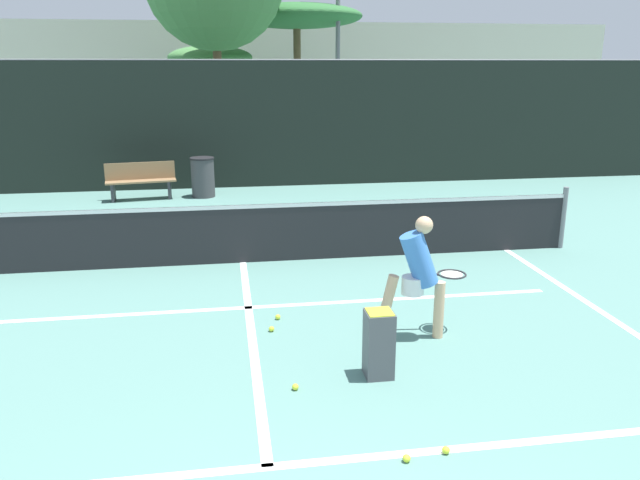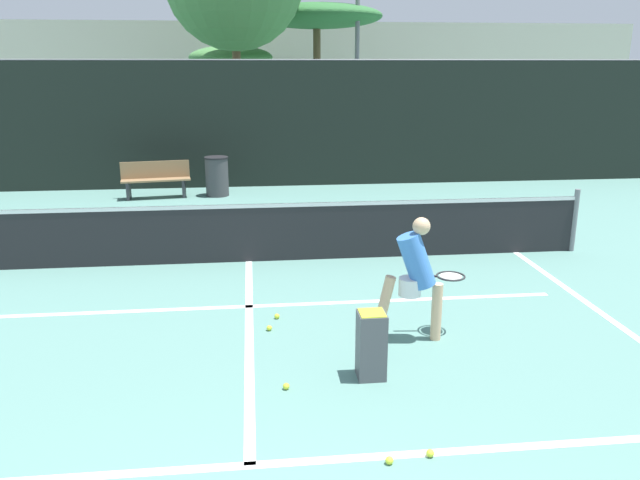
% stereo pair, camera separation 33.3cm
% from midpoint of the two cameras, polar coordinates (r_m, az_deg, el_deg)
% --- Properties ---
extents(court_baseline_near, '(11.00, 0.10, 0.01)m').
position_cam_midpoint_polar(court_baseline_near, '(5.31, -4.54, -19.87)').
color(court_baseline_near, white).
rests_on(court_baseline_near, ground).
extents(court_service_line, '(8.25, 0.10, 0.01)m').
position_cam_midpoint_polar(court_service_line, '(8.31, -5.36, -6.07)').
color(court_service_line, white).
rests_on(court_service_line, ground).
extents(court_center_mark, '(0.10, 5.36, 0.01)m').
position_cam_midpoint_polar(court_center_mark, '(7.65, -5.25, -8.08)').
color(court_center_mark, white).
rests_on(court_center_mark, ground).
extents(court_sideline_right, '(0.10, 6.36, 0.01)m').
position_cam_midpoint_polar(court_sideline_right, '(8.92, 25.29, -6.04)').
color(court_sideline_right, white).
rests_on(court_sideline_right, ground).
extents(net, '(11.09, 0.09, 1.07)m').
position_cam_midpoint_polar(net, '(10.01, -5.67, 0.82)').
color(net, slate).
rests_on(net, ground).
extents(fence_back, '(24.00, 0.06, 3.19)m').
position_cam_midpoint_polar(fence_back, '(16.16, -6.14, 10.44)').
color(fence_back, black).
rests_on(fence_back, ground).
extents(player_practicing, '(1.16, 0.50, 1.47)m').
position_cam_midpoint_polar(player_practicing, '(7.17, 10.00, -3.09)').
color(player_practicing, '#DBAD84').
rests_on(player_practicing, ground).
extents(tennis_ball_scattered_2, '(0.07, 0.07, 0.07)m').
position_cam_midpoint_polar(tennis_ball_scattered_2, '(6.31, -1.56, -13.24)').
color(tennis_ball_scattered_2, '#D1E033').
rests_on(tennis_ball_scattered_2, ground).
extents(tennis_ball_scattered_3, '(0.07, 0.07, 0.07)m').
position_cam_midpoint_polar(tennis_ball_scattered_3, '(7.90, -2.75, -6.98)').
color(tennis_ball_scattered_3, '#D1E033').
rests_on(tennis_ball_scattered_3, ground).
extents(tennis_ball_scattered_5, '(0.07, 0.07, 0.07)m').
position_cam_midpoint_polar(tennis_ball_scattered_5, '(5.34, 8.24, -19.34)').
color(tennis_ball_scattered_5, '#D1E033').
rests_on(tennis_ball_scattered_5, ground).
extents(tennis_ball_scattered_6, '(0.07, 0.07, 0.07)m').
position_cam_midpoint_polar(tennis_ball_scattered_6, '(7.57, -3.40, -8.05)').
color(tennis_ball_scattered_6, '#D1E033').
rests_on(tennis_ball_scattered_6, ground).
extents(tennis_ball_scattered_7, '(0.07, 0.07, 0.07)m').
position_cam_midpoint_polar(tennis_ball_scattered_7, '(5.48, 11.86, -18.56)').
color(tennis_ball_scattered_7, '#D1E033').
rests_on(tennis_ball_scattered_7, ground).
extents(ball_hopper, '(0.28, 0.28, 0.71)m').
position_cam_midpoint_polar(ball_hopper, '(6.42, 6.22, -9.39)').
color(ball_hopper, '#4C4C51').
rests_on(ball_hopper, ground).
extents(courtside_bench, '(1.63, 0.60, 0.86)m').
position_cam_midpoint_polar(courtside_bench, '(15.28, -14.18, 5.49)').
color(courtside_bench, olive).
rests_on(courtside_bench, ground).
extents(trash_bin, '(0.57, 0.57, 0.94)m').
position_cam_midpoint_polar(trash_bin, '(15.23, -8.79, 5.78)').
color(trash_bin, '#3F3F42').
rests_on(trash_bin, ground).
extents(parked_car, '(1.76, 4.34, 1.53)m').
position_cam_midpoint_polar(parked_car, '(19.55, -9.08, 8.49)').
color(parked_car, maroon).
rests_on(parked_car, ground).
extents(floodlight_mast, '(1.10, 0.24, 8.04)m').
position_cam_midpoint_polar(floodlight_mast, '(23.18, 3.92, 20.93)').
color(floodlight_mast, slate).
rests_on(floodlight_mast, ground).
extents(tree_west, '(3.24, 3.24, 3.75)m').
position_cam_midpoint_polar(tree_west, '(25.42, -7.76, 16.11)').
color(tree_west, brown).
rests_on(tree_west, ground).
extents(tree_east, '(4.85, 4.85, 5.21)m').
position_cam_midpoint_polar(tree_east, '(24.40, 0.12, 19.70)').
color(tree_east, brown).
rests_on(tree_east, ground).
extents(building_far, '(36.00, 2.40, 4.85)m').
position_cam_midpoint_polar(building_far, '(30.02, -6.41, 14.51)').
color(building_far, beige).
rests_on(building_far, ground).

